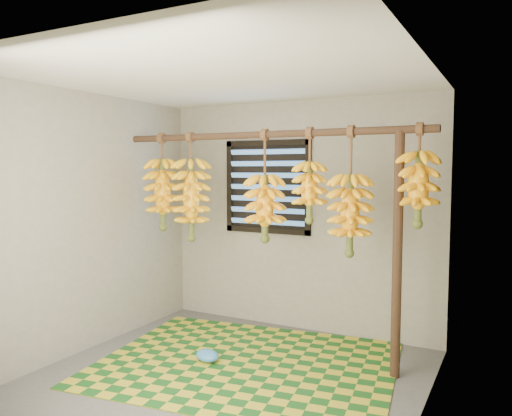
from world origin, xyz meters
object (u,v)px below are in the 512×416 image
Objects in this scene: banana_bunch_b at (191,200)px; banana_bunch_e at (350,215)px; banana_bunch_d at (310,192)px; support_post at (397,256)px; banana_bunch_a at (163,194)px; banana_bunch_f at (418,189)px; plastic_bag at (207,356)px; banana_bunch_c at (265,208)px; woven_mat at (247,363)px.

banana_bunch_b is 1.61m from banana_bunch_e.
support_post is at bearing 0.00° from banana_bunch_d.
banana_bunch_a is 1.20× the size of banana_bunch_f.
plastic_bag is (-1.52, -0.45, -0.94)m from support_post.
banana_bunch_a is at bearing 180.00° from banana_bunch_d.
support_post is 2.44× the size of banana_bunch_d.
banana_bunch_c is (0.81, 0.00, -0.05)m from banana_bunch_b.
banana_bunch_b is 1.05× the size of banana_bunch_c.
support_post is 2.04m from banana_bunch_b.
support_post is 2.48× the size of banana_bunch_f.
support_post is 1.85× the size of banana_bunch_e.
banana_bunch_d is 0.41m from banana_bunch_e.
banana_bunch_d is at bearing 35.97° from woven_mat.
plastic_bag is 1.67m from banana_bunch_a.
banana_bunch_c is 1.25× the size of banana_bunch_f.
plastic_bag is at bearing -28.71° from banana_bunch_a.
banana_bunch_c is at bearing 180.00° from banana_bunch_e.
support_post is 0.56m from banana_bunch_f.
plastic_bag is at bearing -164.87° from banana_bunch_f.
banana_bunch_f reaches higher than support_post.
banana_bunch_e is at bearing 21.84° from plastic_bag.
plastic_bag is at bearing -158.16° from banana_bunch_e.
woven_mat is 2.07m from banana_bunch_f.
support_post is 1.24m from banana_bunch_c.
support_post is at bearing 15.05° from woven_mat.
banana_bunch_c is at bearing 87.65° from woven_mat.
banana_bunch_a is at bearing 180.00° from banana_bunch_b.
banana_bunch_d is (-0.76, 0.00, 0.50)m from support_post.
banana_bunch_b is (-2.00, 0.00, 0.39)m from support_post.
banana_bunch_f is (0.54, 0.00, 0.23)m from banana_bunch_e.
banana_bunch_e and banana_bunch_f have the same top height.
banana_bunch_c is 0.46m from banana_bunch_d.
banana_bunch_a is (-2.35, 0.00, 0.44)m from support_post.
banana_bunch_b is 1.24m from banana_bunch_d.
banana_bunch_a and banana_bunch_d have the same top height.
banana_bunch_e is at bearing -0.00° from banana_bunch_b.
plastic_bag is 0.25× the size of banana_bunch_a.
banana_bunch_d is (0.77, 0.45, 1.44)m from plastic_bag.
banana_bunch_e is (0.81, 0.32, 1.31)m from woven_mat.
banana_bunch_a is 0.90× the size of banana_bunch_e.
banana_bunch_a is at bearing 180.00° from banana_bunch_e.
banana_bunch_e is (1.60, -0.00, -0.08)m from banana_bunch_b.
banana_bunch_c reaches higher than woven_mat.
woven_mat is at bearing -92.35° from banana_bunch_c.
banana_bunch_c and banana_bunch_d have the same top height.
banana_bunch_e is at bearing -0.00° from banana_bunch_d.
banana_bunch_d and banana_bunch_e have the same top height.
banana_bunch_f is (1.34, -0.00, 0.20)m from banana_bunch_c.
support_post is 0.91m from banana_bunch_d.
banana_bunch_f is at bearing -0.00° from support_post.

